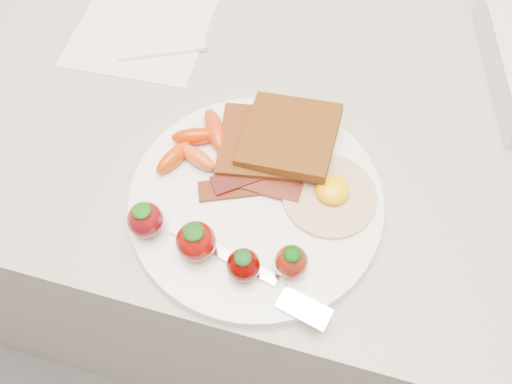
# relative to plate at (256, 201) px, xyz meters

# --- Properties ---
(counter) EXTENTS (2.00, 0.60, 0.90)m
(counter) POSITION_rel_plate_xyz_m (0.00, 0.16, -0.46)
(counter) COLOR gray
(counter) RESTS_ON ground
(plate) EXTENTS (0.27, 0.27, 0.02)m
(plate) POSITION_rel_plate_xyz_m (0.00, 0.00, 0.00)
(plate) COLOR white
(plate) RESTS_ON counter
(toast_lower) EXTENTS (0.11, 0.11, 0.01)m
(toast_lower) POSITION_rel_plate_xyz_m (-0.01, 0.06, 0.02)
(toast_lower) COLOR #3A1603
(toast_lower) RESTS_ON plate
(toast_upper) EXTENTS (0.10, 0.10, 0.02)m
(toast_upper) POSITION_rel_plate_xyz_m (0.02, 0.07, 0.03)
(toast_upper) COLOR #471C05
(toast_upper) RESTS_ON toast_lower
(fried_egg) EXTENTS (0.11, 0.11, 0.02)m
(fried_egg) POSITION_rel_plate_xyz_m (0.08, 0.02, 0.01)
(fried_egg) COLOR beige
(fried_egg) RESTS_ON plate
(bacon_strips) EXTENTS (0.11, 0.08, 0.01)m
(bacon_strips) POSITION_rel_plate_xyz_m (-0.01, 0.01, 0.01)
(bacon_strips) COLOR #401408
(bacon_strips) RESTS_ON plate
(baby_carrots) EXTENTS (0.07, 0.10, 0.02)m
(baby_carrots) POSITION_rel_plate_xyz_m (-0.08, 0.04, 0.02)
(baby_carrots) COLOR #BC2A00
(baby_carrots) RESTS_ON plate
(strawberries) EXTENTS (0.18, 0.05, 0.05)m
(strawberries) POSITION_rel_plate_xyz_m (-0.03, -0.07, 0.03)
(strawberries) COLOR #61090F
(strawberries) RESTS_ON plate
(fork) EXTENTS (0.18, 0.07, 0.00)m
(fork) POSITION_rel_plate_xyz_m (0.03, -0.09, 0.01)
(fork) COLOR silver
(fork) RESTS_ON plate
(paper_sheet) EXTENTS (0.19, 0.24, 0.00)m
(paper_sheet) POSITION_rel_plate_xyz_m (-0.22, 0.25, -0.01)
(paper_sheet) COLOR white
(paper_sheet) RESTS_ON counter
(notepad) EXTENTS (0.18, 0.20, 0.01)m
(notepad) POSITION_rel_plate_xyz_m (-0.21, 0.25, -0.00)
(notepad) COLOR white
(notepad) RESTS_ON paper_sheet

